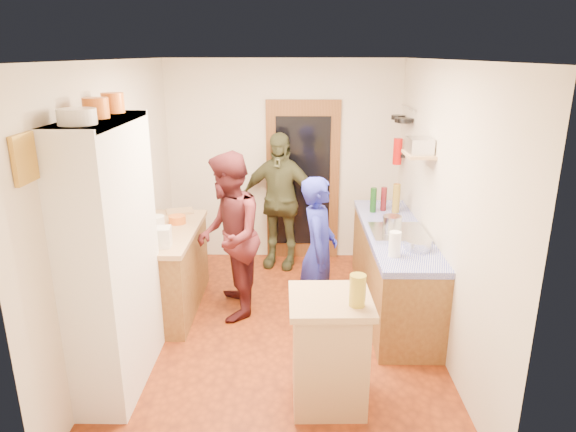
{
  "coord_description": "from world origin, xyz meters",
  "views": [
    {
      "loc": [
        0.15,
        -4.57,
        2.66
      ],
      "look_at": [
        0.08,
        0.15,
        1.15
      ],
      "focal_mm": 32.0,
      "sensor_mm": 36.0,
      "label": 1
    }
  ],
  "objects_px": {
    "island_base": "(329,354)",
    "right_counter_base": "(393,272)",
    "person_hob": "(321,253)",
    "hutch_body": "(113,258)",
    "person_back": "(280,201)",
    "person_left": "(232,235)"
  },
  "relations": [
    {
      "from": "island_base",
      "to": "right_counter_base",
      "type": "bearing_deg",
      "value": 64.03
    },
    {
      "from": "person_hob",
      "to": "hutch_body",
      "type": "bearing_deg",
      "value": 126.59
    },
    {
      "from": "hutch_body",
      "to": "person_back",
      "type": "bearing_deg",
      "value": 62.88
    },
    {
      "from": "person_left",
      "to": "person_back",
      "type": "bearing_deg",
      "value": 154.01
    },
    {
      "from": "hutch_body",
      "to": "right_counter_base",
      "type": "bearing_deg",
      "value": 27.47
    },
    {
      "from": "person_hob",
      "to": "person_back",
      "type": "relative_size",
      "value": 0.88
    },
    {
      "from": "right_counter_base",
      "to": "person_back",
      "type": "xyz_separation_m",
      "value": [
        -1.24,
        1.16,
        0.45
      ]
    },
    {
      "from": "hutch_body",
      "to": "island_base",
      "type": "xyz_separation_m",
      "value": [
        1.72,
        -0.3,
        -0.67
      ]
    },
    {
      "from": "island_base",
      "to": "person_hob",
      "type": "height_order",
      "value": "person_hob"
    },
    {
      "from": "hutch_body",
      "to": "person_left",
      "type": "distance_m",
      "value": 1.45
    },
    {
      "from": "right_counter_base",
      "to": "person_hob",
      "type": "xyz_separation_m",
      "value": [
        -0.79,
        -0.33,
        0.35
      ]
    },
    {
      "from": "person_hob",
      "to": "right_counter_base",
      "type": "bearing_deg",
      "value": -60.06
    },
    {
      "from": "right_counter_base",
      "to": "person_hob",
      "type": "distance_m",
      "value": 0.92
    },
    {
      "from": "hutch_body",
      "to": "island_base",
      "type": "distance_m",
      "value": 1.87
    },
    {
      "from": "person_hob",
      "to": "person_back",
      "type": "distance_m",
      "value": 1.56
    },
    {
      "from": "hutch_body",
      "to": "person_hob",
      "type": "xyz_separation_m",
      "value": [
        1.71,
        0.97,
        -0.33
      ]
    },
    {
      "from": "hutch_body",
      "to": "person_back",
      "type": "xyz_separation_m",
      "value": [
        1.26,
        2.46,
        -0.23
      ]
    },
    {
      "from": "person_left",
      "to": "right_counter_base",
      "type": "bearing_deg",
      "value": 87.68
    },
    {
      "from": "right_counter_base",
      "to": "island_base",
      "type": "relative_size",
      "value": 2.56
    },
    {
      "from": "island_base",
      "to": "person_hob",
      "type": "relative_size",
      "value": 0.56
    },
    {
      "from": "right_counter_base",
      "to": "person_left",
      "type": "relative_size",
      "value": 1.27
    },
    {
      "from": "island_base",
      "to": "person_back",
      "type": "bearing_deg",
      "value": 99.5
    }
  ]
}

